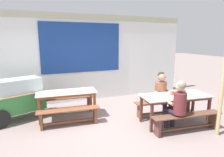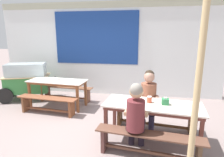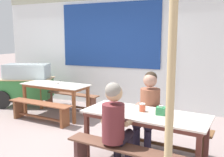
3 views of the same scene
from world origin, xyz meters
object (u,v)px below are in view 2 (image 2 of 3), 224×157
dining_table_far (57,83)px  person_near_front (136,114)px  food_cart (26,79)px  person_right_near_table (148,97)px  dining_table_near (152,108)px  bench_near_front (149,142)px  bench_far_back (67,91)px  tissue_box (165,101)px  soup_bowl (58,80)px  condiment_jar (149,99)px  bench_near_back (154,116)px  wooden_support_post (197,95)px  bench_far_front (48,103)px

dining_table_far → person_near_front: person_near_front is taller
food_cart → person_right_near_table: person_right_near_table is taller
dining_table_far → dining_table_near: same height
bench_near_front → food_cart: (-3.68, 2.36, 0.35)m
bench_far_back → person_near_front: person_near_front is taller
tissue_box → soup_bowl: size_ratio=1.04×
bench_far_back → soup_bowl: (-0.03, -0.51, 0.49)m
person_near_front → tissue_box: person_near_front is taller
dining_table_far → person_right_near_table: bearing=-21.0°
soup_bowl → condiment_jar: bearing=-28.9°
dining_table_far → bench_near_back: dining_table_far is taller
food_cart → wooden_support_post: bearing=-33.0°
dining_table_far → bench_far_front: dining_table_far is taller
dining_table_near → bench_near_front: dining_table_near is taller
dining_table_near → person_near_front: 0.51m
food_cart → bench_near_front: bearing=-32.7°
bench_far_back → wooden_support_post: (2.96, -2.82, 0.96)m
bench_near_front → tissue_box: bearing=61.3°
bench_near_back → person_near_front: bearing=-110.4°
bench_near_back → person_near_front: size_ratio=1.39×
soup_bowl → dining_table_far: bearing=-147.0°
dining_table_far → bench_far_front: 0.65m
food_cart → condiment_jar: size_ratio=14.50×
dining_table_far → food_cart: 1.30m
bench_near_front → food_cart: food_cart is taller
condiment_jar → soup_bowl: bearing=151.1°
dining_table_near → soup_bowl: 2.88m
bench_near_front → soup_bowl: 3.15m
bench_far_back → person_right_near_table: size_ratio=1.27×
dining_table_near → person_right_near_table: 0.47m
person_near_front → dining_table_far: bearing=140.8°
person_right_near_table → person_near_front: 0.91m
bench_near_front → condiment_jar: (0.00, 0.58, 0.52)m
bench_far_front → condiment_jar: condiment_jar is taller
dining_table_far → person_right_near_table: person_right_near_table is taller
dining_table_near → bench_near_back: dining_table_near is taller
dining_table_far → bench_near_back: bearing=-19.0°
bench_far_back → condiment_jar: condiment_jar is taller
dining_table_far → condiment_jar: bearing=-28.7°
bench_near_back → bench_near_front: same height
dining_table_near → bench_far_front: size_ratio=1.16×
dining_table_far → condiment_jar: 2.80m
bench_far_back → person_right_near_table: person_right_near_table is taller
bench_far_back → food_cart: bearing=-176.6°
soup_bowl → tissue_box: bearing=-27.3°
person_right_near_table → wooden_support_post: wooden_support_post is taller
bench_far_front → soup_bowl: (0.06, 0.53, 0.49)m
dining_table_near → bench_far_back: dining_table_near is taller
dining_table_near → condiment_jar: bearing=134.4°
bench_near_back → wooden_support_post: 1.76m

